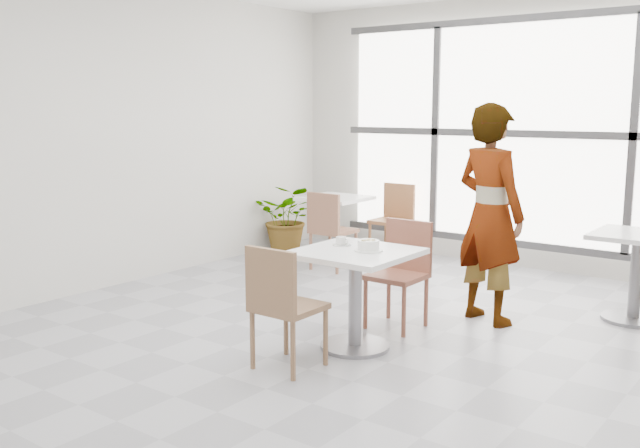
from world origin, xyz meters
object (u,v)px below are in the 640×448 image
Objects in this scene: bg_chair_left_far at (394,215)px; bg_chair_left_near at (329,226)px; oatmeal_bowl at (368,245)px; coffee_cup at (341,242)px; person at (490,214)px; chair_far at (402,266)px; plant_left at (288,218)px; bg_table_right at (637,264)px; bg_table_left at (335,219)px; main_table at (355,280)px; chair_near at (281,300)px.

bg_chair_left_near is at bearing -98.27° from bg_chair_left_far.
bg_chair_left_near is 1.00× the size of bg_chair_left_far.
bg_chair_left_far reaches higher than oatmeal_bowl.
oatmeal_bowl is at bearing -10.57° from coffee_cup.
bg_chair_left_near is (-1.49, 1.86, -0.28)m from coffee_cup.
coffee_cup is 1.35m from person.
plant_left is (-2.69, 1.79, -0.08)m from chair_far.
bg_table_right is 3.18m from bg_chair_left_far.
main_table is at bearing -51.32° from bg_table_left.
bg_table_left is 0.89× the size of plant_left.
plant_left is at bearing 136.33° from coffee_cup.
bg_table_right is at bearing -7.28° from bg_table_left.
chair_far is 1.03× the size of plant_left.
bg_table_left is (-1.93, 1.74, -0.01)m from chair_far.
bg_chair_left_near is at bearing -178.93° from bg_table_right.
chair_far is 1.00× the size of bg_chair_left_far.
bg_table_left is at bearing 138.10° from chair_far.
bg_chair_left_far is 1.33m from plant_left.
chair_far is 0.74m from oatmeal_bowl.
bg_table_left is (-1.95, 2.44, -0.04)m from main_table.
bg_table_right is 4.23m from plant_left.
oatmeal_bowl is at bearing -108.59° from chair_near.
person is 2.74m from bg_chair_left_far.
bg_table_right is (1.40, 1.97, -0.31)m from oatmeal_bowl.
person is 2.17× the size of plant_left.
oatmeal_bowl is 3.18m from bg_table_left.
person is at bearing -142.51° from bg_table_right.
bg_table_right is at bearing -121.42° from chair_near.
main_table is 2.56m from bg_chair_left_near.
bg_chair_left_near reaches higher than plant_left.
oatmeal_bowl is at bearing 15.80° from main_table.
bg_table_left and bg_table_right have the same top height.
oatmeal_bowl is at bearing 90.19° from person.
bg_chair_left_far is (-1.49, 2.35, 0.00)m from chair_far.
chair_near reaches higher than main_table.
bg_chair_left_near is (-1.77, 1.91, -0.29)m from oatmeal_bowl.
oatmeal_bowl is (0.11, -0.68, 0.29)m from chair_far.
bg_chair_left_far reaches higher than bg_table_right.
person reaches higher than oatmeal_bowl.
coffee_cup is 2.40m from bg_chair_left_near.
bg_table_right is at bearing 48.84° from coffee_cup.
bg_table_left is 3.47m from bg_table_right.
chair_near reaches higher than plant_left.
chair_near is at bearing 90.17° from person.
bg_table_left is at bearing 172.72° from bg_table_right.
bg_table_right is 0.86× the size of bg_chair_left_near.
plant_left is (-0.76, 0.05, -0.07)m from bg_table_left.
chair_far is at bearing -139.38° from bg_table_right.
bg_table_left is at bearing -7.39° from person.
person is 1.32m from bg_table_right.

